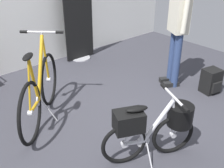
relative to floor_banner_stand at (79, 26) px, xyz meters
name	(u,v)px	position (x,y,z in m)	size (l,w,h in m)	color
ground_plane	(123,125)	(-0.85, -2.12, -0.64)	(6.51, 6.51, 0.00)	#38383F
floor_banner_stand	(79,26)	(0.00, 0.00, 0.00)	(0.60, 0.36, 1.46)	#B7B7BC
folding_bike_foreground	(154,126)	(-0.99, -2.71, -0.26)	(0.93, 0.58, 0.72)	black
display_bike_left	(40,92)	(-1.52, -1.35, -0.25)	(1.07, 1.14, 1.06)	black
visitor_near_wall	(179,21)	(0.49, -1.81, 0.36)	(0.37, 0.47, 1.74)	navy
backpack_on_floor	(211,81)	(0.70, -2.35, -0.46)	(0.28, 0.28, 0.37)	black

